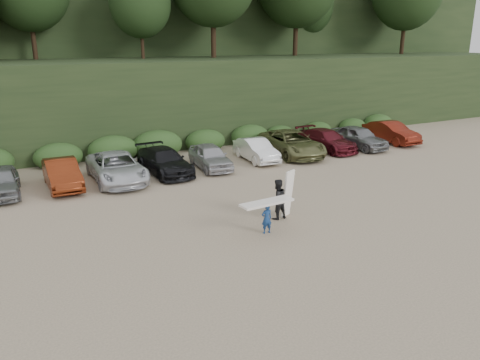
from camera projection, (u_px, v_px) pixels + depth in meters
ground at (248, 235)px, 18.51m from camera, size 120.00×120.00×0.00m
parked_cars at (144, 163)px, 26.31m from camera, size 39.61×6.38×1.63m
child_surfer at (267, 212)px, 18.43m from camera, size 2.27×0.79×1.34m
adult_surfer at (278, 199)px, 19.96m from camera, size 1.34×0.73×2.08m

